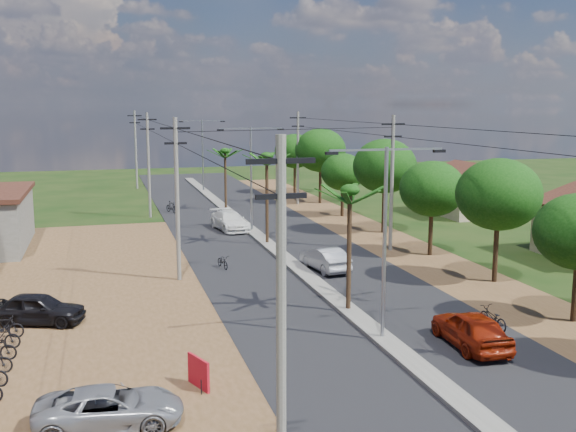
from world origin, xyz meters
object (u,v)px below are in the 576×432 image
car_red_near (471,330)px  car_parked_dark (38,309)px  car_silver_mid (325,259)px  car_parked_silver (110,409)px  roadside_sign (199,373)px  moto_rider_east (493,319)px  car_white_far (230,221)px

car_red_near → car_parked_dark: size_ratio=1.08×
car_red_near → car_silver_mid: 13.69m
car_parked_silver → roadside_sign: 3.69m
car_parked_silver → car_parked_dark: (-2.90, 10.90, 0.08)m
moto_rider_east → car_parked_silver: bearing=11.7°
car_white_far → moto_rider_east: 26.87m
car_red_near → car_white_far: size_ratio=0.89×
car_parked_dark → roadside_sign: (5.89, -8.73, -0.14)m
car_parked_silver → car_parked_dark: size_ratio=1.08×
car_white_far → roadside_sign: 29.52m
car_parked_dark → moto_rider_east: bearing=-88.5°
car_parked_dark → roadside_sign: 10.53m
car_red_near → car_silver_mid: (-1.58, 13.60, -0.06)m
car_silver_mid → car_white_far: size_ratio=0.85×
car_parked_dark → moto_rider_east: car_parked_dark is taller
car_red_near → roadside_sign: (-11.08, -1.01, -0.19)m
car_red_near → roadside_sign: 11.13m
car_red_near → car_parked_dark: 18.65m
car_silver_mid → moto_rider_east: size_ratio=2.34×
car_red_near → roadside_sign: size_ratio=3.43×
car_silver_mid → car_parked_silver: bearing=45.9°
car_parked_silver → moto_rider_east: car_parked_silver is taller
car_red_near → car_parked_silver: (-14.07, -3.18, -0.13)m
car_parked_silver → car_red_near: bearing=-73.9°
car_white_far → moto_rider_east: bearing=-84.4°
car_white_far → moto_rider_east: (6.70, -26.02, -0.24)m
car_parked_dark → car_silver_mid: bearing=-50.3°
moto_rider_east → car_parked_dark: bearing=-22.6°
car_parked_silver → moto_rider_east: size_ratio=2.46×
car_white_far → roadside_sign: size_ratio=3.85×
car_white_far → moto_rider_east: size_ratio=2.75×
car_white_far → car_parked_dark: (-12.39, -20.07, -0.02)m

